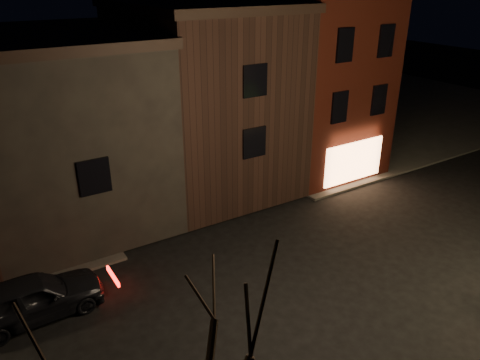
% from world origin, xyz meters
% --- Properties ---
extents(ground, '(120.00, 120.00, 0.00)m').
position_xyz_m(ground, '(0.00, 0.00, 0.00)').
color(ground, black).
rests_on(ground, ground).
extents(sidewalk_far_right, '(30.00, 30.00, 0.12)m').
position_xyz_m(sidewalk_far_right, '(20.00, 20.00, 0.06)').
color(sidewalk_far_right, '#2D2B28').
rests_on(sidewalk_far_right, ground).
extents(corner_building, '(6.50, 8.50, 10.50)m').
position_xyz_m(corner_building, '(8.00, 9.47, 5.40)').
color(corner_building, '#44130C').
rests_on(corner_building, ground).
extents(row_building_a, '(7.30, 10.30, 9.40)m').
position_xyz_m(row_building_a, '(1.50, 10.50, 4.83)').
color(row_building_a, black).
rests_on(row_building_a, ground).
extents(row_building_b, '(7.80, 10.30, 8.40)m').
position_xyz_m(row_building_b, '(-5.75, 10.50, 4.33)').
color(row_building_b, black).
rests_on(row_building_b, ground).
extents(parked_car_a, '(4.64, 1.97, 1.57)m').
position_xyz_m(parked_car_a, '(-8.82, 3.36, 0.78)').
color(parked_car_a, black).
rests_on(parked_car_a, ground).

